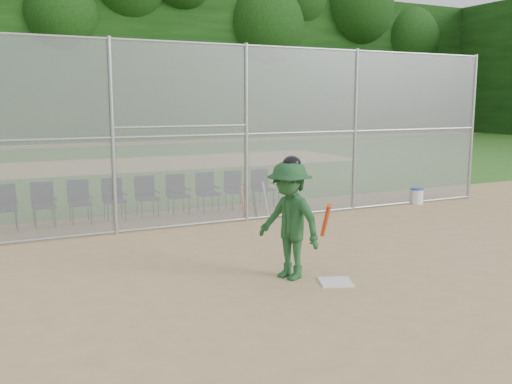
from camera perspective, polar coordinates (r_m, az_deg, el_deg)
name	(u,v)px	position (r m, az deg, el deg)	size (l,w,h in m)	color
ground	(332,291)	(8.50, 7.64, -9.74)	(100.00, 100.00, 0.00)	tan
grass_strip	(94,166)	(25.20, -15.91, 2.50)	(100.00, 100.00, 0.00)	#2C621D
dirt_patch_far	(94,166)	(25.20, -15.91, 2.51)	(24.00, 24.00, 0.00)	tan
backstop_fence	(205,132)	(12.51, -5.13, 6.00)	(16.09, 0.09, 4.00)	gray
treeline	(79,38)	(27.17, -17.24, 14.51)	(81.00, 60.00, 11.00)	black
home_plate	(336,282)	(8.85, 7.97, -8.90)	(0.48, 0.48, 0.02)	silver
batter_at_plate	(289,220)	(8.78, 3.37, -2.80)	(1.07, 1.38, 1.92)	#1C4723
water_cooler	(417,196)	(15.92, 15.81, -0.36)	(0.34, 0.34, 0.43)	white
spare_bats	(254,200)	(13.52, -0.19, -0.80)	(0.66, 0.34, 0.84)	#D84C14
chair_0	(5,208)	(13.29, -23.78, -1.46)	(0.54, 0.52, 0.96)	#0E1633
chair_1	(44,205)	(13.34, -20.46, -1.22)	(0.54, 0.52, 0.96)	#0E1633
chair_2	(80,202)	(13.44, -17.18, -0.98)	(0.54, 0.52, 0.96)	#0E1633
chair_3	(115,200)	(13.58, -13.96, -0.74)	(0.54, 0.52, 0.96)	#0E1633
chair_4	(147,197)	(13.77, -10.82, -0.51)	(0.54, 0.52, 0.96)	#0E1633
chair_5	(178,195)	(13.99, -7.76, -0.28)	(0.54, 0.52, 0.96)	#0E1633
chair_6	(208,193)	(14.25, -4.81, -0.05)	(0.54, 0.52, 0.96)	#0E1633
chair_7	(236,190)	(14.55, -1.98, 0.16)	(0.54, 0.52, 0.96)	#0E1633
chair_8	(263,188)	(14.89, 0.74, 0.37)	(0.54, 0.52, 0.96)	#0E1633
chair_9	(289,186)	(15.25, 3.33, 0.56)	(0.54, 0.52, 0.96)	#0E1633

